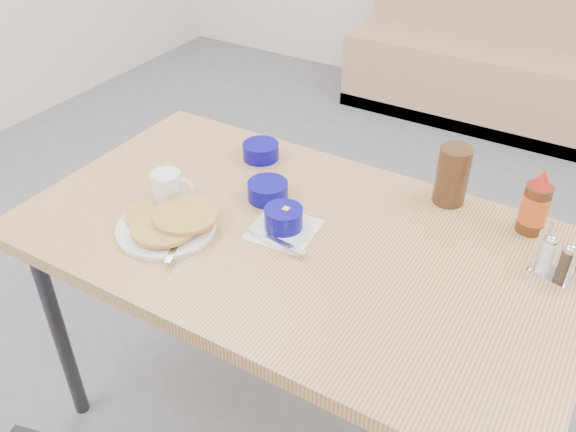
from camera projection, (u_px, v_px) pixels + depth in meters
The scene contains 10 objects.
booth_bench at pixel (515, 63), 3.54m from camera, with size 1.90×0.56×1.22m.
dining_table at pixel (295, 253), 1.57m from camera, with size 1.40×0.80×0.76m.
pancake_plate at pixel (168, 223), 1.54m from camera, with size 0.25×0.25×0.05m.
coffee_mug at pixel (169, 187), 1.62m from camera, with size 0.11×0.08×0.09m.
grits_setting at pixel (284, 221), 1.53m from camera, with size 0.19×0.17×0.07m.
creamer_bowl at pixel (261, 151), 1.83m from camera, with size 0.11×0.11×0.05m.
butter_bowl at pixel (268, 191), 1.65m from camera, with size 0.11×0.11×0.05m.
amber_tumbler at pixel (452, 175), 1.60m from camera, with size 0.09×0.09×0.16m, color #3D2513.
condiment_caddy at pixel (556, 261), 1.38m from camera, with size 0.11×0.08×0.12m.
syrup_bottle at pixel (535, 205), 1.50m from camera, with size 0.07×0.07×0.18m.
Camera 1 is at (0.61, -0.81, 1.69)m, focal length 38.00 mm.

